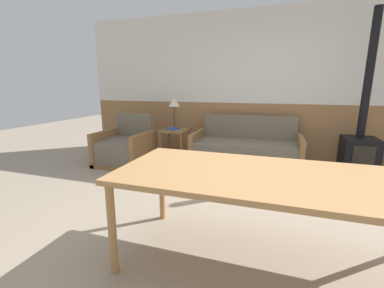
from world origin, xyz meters
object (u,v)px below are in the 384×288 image
object	(u,v)px
armchair	(125,149)
dining_table	(264,182)
side_table	(175,136)
table_lamp	(174,104)
couch	(246,151)
wood_stove	(360,141)

from	to	relation	value
armchair	dining_table	bearing A→B (deg)	-55.70
side_table	table_lamp	distance (m)	0.58
armchair	table_lamp	bearing A→B (deg)	23.56
side_table	dining_table	xyz separation A→B (m)	(1.72, -2.52, 0.22)
armchair	dining_table	world-z (taller)	armchair
armchair	table_lamp	distance (m)	1.20
armchair	dining_table	distance (m)	3.20
table_lamp	dining_table	distance (m)	3.16
dining_table	armchair	bearing A→B (deg)	140.91
armchair	side_table	world-z (taller)	armchair
couch	dining_table	world-z (taller)	couch
table_lamp	wood_stove	xyz separation A→B (m)	(3.04, -0.02, -0.49)
couch	table_lamp	distance (m)	1.55
armchair	wood_stove	distance (m)	3.80
table_lamp	wood_stove	distance (m)	3.08
side_table	wood_stove	distance (m)	3.01
couch	wood_stove	bearing A→B (deg)	0.95
dining_table	table_lamp	bearing A→B (deg)	124.05
armchair	wood_stove	size ratio (longest dim) A/B	0.35
armchair	side_table	bearing A→B (deg)	18.12
table_lamp	dining_table	bearing A→B (deg)	-55.95
couch	dining_table	xyz separation A→B (m)	(0.41, -2.55, 0.43)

